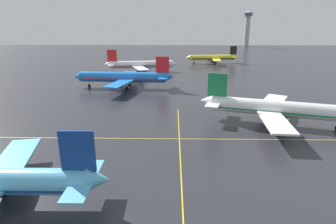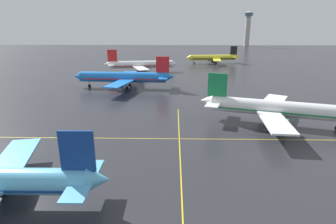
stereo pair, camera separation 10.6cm
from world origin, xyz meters
name	(u,v)px [view 1 (the left image)]	position (x,y,z in m)	size (l,w,h in m)	color
airliner_second_row	(276,109)	(23.87, 44.00, 4.08)	(37.76, 32.23, 11.96)	white
airliner_third_row	(124,77)	(-20.35, 83.94, 4.14)	(38.95, 33.58, 12.11)	blue
airliner_far_left_stand	(141,65)	(-17.97, 119.69, 3.90)	(36.66, 31.30, 11.41)	white
airliner_far_right_stand	(213,58)	(22.85, 153.23, 3.53)	(33.24, 28.48, 10.33)	yellow
taxiway_markings	(182,185)	(0.00, 16.19, 0.00)	(135.54, 80.03, 0.01)	yellow
control_tower	(247,26)	(74.53, 281.76, 20.73)	(8.82, 8.82, 35.52)	#ADA89E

